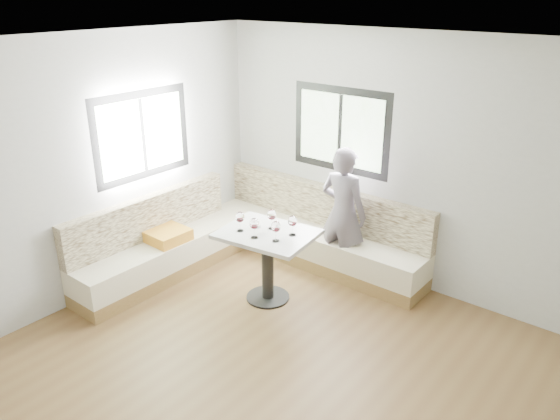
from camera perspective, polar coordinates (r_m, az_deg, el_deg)
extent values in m
cube|color=brown|center=(4.87, -2.04, -18.57)|extent=(5.00, 5.00, 0.01)
cube|color=white|center=(3.70, -2.66, 16.27)|extent=(5.00, 5.00, 0.01)
cube|color=#B7B7B2|center=(6.07, 13.44, 4.56)|extent=(5.00, 0.01, 2.80)
cube|color=#B7B7B2|center=(5.93, -20.86, 3.29)|extent=(0.01, 5.00, 2.80)
cube|color=black|center=(6.41, 6.33, 8.31)|extent=(1.30, 0.02, 1.00)
cube|color=black|center=(6.33, -14.18, 7.58)|extent=(0.02, 1.30, 1.00)
cube|color=olive|center=(6.83, 3.50, -4.78)|extent=(2.90, 0.55, 0.16)
cube|color=beige|center=(6.73, 3.55, -3.08)|extent=(2.90, 0.55, 0.29)
cube|color=beige|center=(6.73, 4.64, 0.56)|extent=(2.90, 0.14, 0.50)
cube|color=olive|center=(6.65, -12.02, -6.07)|extent=(0.55, 2.25, 0.16)
cube|color=beige|center=(6.55, -12.17, -4.34)|extent=(0.55, 2.25, 0.29)
cube|color=beige|center=(6.54, -13.60, -0.70)|extent=(0.14, 2.25, 0.50)
cube|color=gold|center=(6.47, -11.73, -2.58)|extent=(0.45, 0.45, 0.13)
cylinder|color=black|center=(6.10, -1.27, -9.06)|extent=(0.47, 0.47, 0.02)
cylinder|color=black|center=(5.92, -1.30, -6.03)|extent=(0.13, 0.13, 0.75)
cube|color=silver|center=(5.74, -1.34, -2.53)|extent=(1.06, 0.88, 0.04)
imported|color=#5F5761|center=(6.27, 6.61, -0.36)|extent=(0.58, 0.38, 1.57)
cylinder|color=white|center=(5.85, -2.44, -1.64)|extent=(0.09, 0.09, 0.04)
sphere|color=black|center=(5.84, -2.29, -1.56)|extent=(0.02, 0.02, 0.02)
sphere|color=black|center=(5.85, -2.48, -1.50)|extent=(0.02, 0.02, 0.02)
sphere|color=black|center=(5.83, -2.52, -1.60)|extent=(0.02, 0.02, 0.02)
cylinder|color=white|center=(5.77, -4.17, -2.17)|extent=(0.07, 0.07, 0.01)
cylinder|color=white|center=(5.75, -4.19, -1.71)|extent=(0.01, 0.01, 0.09)
ellipsoid|color=white|center=(5.71, -4.22, -0.74)|extent=(0.10, 0.10, 0.12)
cylinder|color=#46040C|center=(5.72, -4.21, -1.01)|extent=(0.07, 0.07, 0.02)
cylinder|color=white|center=(5.61, -2.68, -2.89)|extent=(0.07, 0.07, 0.01)
cylinder|color=white|center=(5.59, -2.69, -2.42)|extent=(0.01, 0.01, 0.09)
ellipsoid|color=white|center=(5.54, -2.71, -1.43)|extent=(0.10, 0.10, 0.12)
cylinder|color=#46040C|center=(5.55, -2.70, -1.70)|extent=(0.07, 0.07, 0.02)
cylinder|color=white|center=(5.53, -0.43, -3.23)|extent=(0.07, 0.07, 0.01)
cylinder|color=white|center=(5.51, -0.43, -2.76)|extent=(0.01, 0.01, 0.09)
ellipsoid|color=white|center=(5.47, -0.44, -1.75)|extent=(0.10, 0.10, 0.12)
cylinder|color=#46040C|center=(5.48, -0.43, -2.03)|extent=(0.07, 0.07, 0.02)
cylinder|color=white|center=(5.81, -0.86, -1.92)|extent=(0.07, 0.07, 0.01)
cylinder|color=white|center=(5.79, -0.86, -1.46)|extent=(0.01, 0.01, 0.09)
ellipsoid|color=white|center=(5.75, -0.87, -0.50)|extent=(0.10, 0.10, 0.12)
cylinder|color=#46040C|center=(5.76, -0.87, -0.76)|extent=(0.07, 0.07, 0.02)
cylinder|color=white|center=(5.66, 1.29, -2.61)|extent=(0.07, 0.07, 0.01)
cylinder|color=white|center=(5.64, 1.30, -2.14)|extent=(0.01, 0.01, 0.09)
ellipsoid|color=white|center=(5.60, 1.31, -1.16)|extent=(0.10, 0.10, 0.12)
cylinder|color=#46040C|center=(5.61, 1.31, -1.43)|extent=(0.07, 0.07, 0.02)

